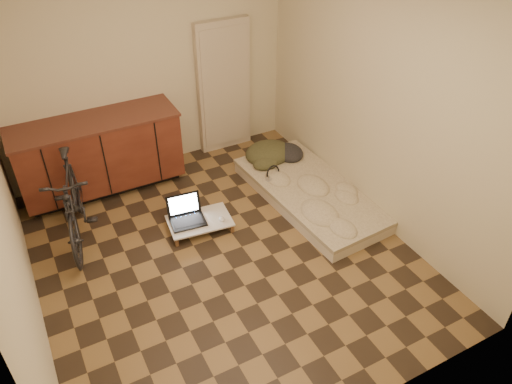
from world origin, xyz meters
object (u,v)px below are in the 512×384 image
futon (311,193)px  lap_desk (200,221)px  bicycle (72,197)px  laptop (187,216)px

futon → lap_desk: bearing=171.1°
bicycle → lap_desk: 1.32m
futon → laptop: bearing=168.7°
bicycle → laptop: 1.17m
laptop → futon: bearing=-0.7°
futon → laptop: size_ratio=5.09×
lap_desk → futon: bearing=1.4°
bicycle → futon: (2.50, -0.62, -0.41)m
futon → lap_desk: (-1.35, 0.12, 0.01)m
bicycle → futon: bearing=-2.0°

